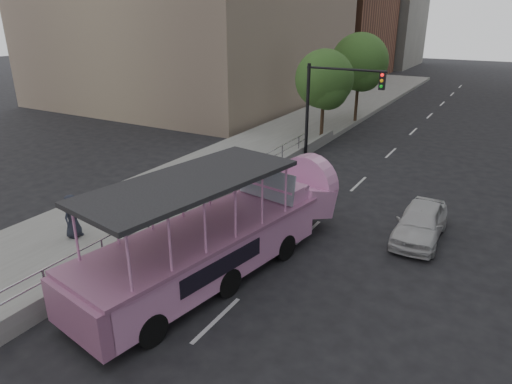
{
  "coord_description": "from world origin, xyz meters",
  "views": [
    {
      "loc": [
        6.93,
        -10.21,
        7.63
      ],
      "look_at": [
        -0.48,
        2.7,
        1.78
      ],
      "focal_mm": 32.0,
      "sensor_mm": 36.0,
      "label": 1
    }
  ],
  "objects": [
    {
      "name": "ground",
      "position": [
        0.0,
        0.0,
        0.0
      ],
      "size": [
        160.0,
        160.0,
        0.0
      ],
      "primitive_type": "plane",
      "color": "black"
    },
    {
      "name": "sidewalk",
      "position": [
        -5.75,
        10.0,
        0.15
      ],
      "size": [
        5.5,
        80.0,
        0.3
      ],
      "primitive_type": "cube",
      "color": "gray",
      "rests_on": "ground"
    },
    {
      "name": "kerb_wall",
      "position": [
        -3.12,
        2.0,
        0.48
      ],
      "size": [
        0.24,
        30.0,
        0.36
      ],
      "primitive_type": "cube",
      "color": "gray",
      "rests_on": "sidewalk"
    },
    {
      "name": "guardrail",
      "position": [
        -3.12,
        2.0,
        1.14
      ],
      "size": [
        0.07,
        22.0,
        0.71
      ],
      "color": "silver",
      "rests_on": "kerb_wall"
    },
    {
      "name": "duck_boat",
      "position": [
        -0.26,
        0.46,
        1.26
      ],
      "size": [
        4.14,
        10.46,
        3.39
      ],
      "color": "black",
      "rests_on": "ground"
    },
    {
      "name": "car",
      "position": [
        4.68,
        5.57,
        0.65
      ],
      "size": [
        1.58,
        3.83,
        1.3
      ],
      "primitive_type": "imported",
      "rotation": [
        0.0,
        0.0,
        0.01
      ],
      "color": "silver",
      "rests_on": "ground"
    },
    {
      "name": "pedestrian_far",
      "position": [
        -5.75,
        -0.9,
        1.08
      ],
      "size": [
        0.61,
        0.84,
        1.57
      ],
      "primitive_type": "imported",
      "rotation": [
        0.0,
        0.0,
        1.73
      ],
      "color": "#222633",
      "rests_on": "sidewalk"
    },
    {
      "name": "parking_sign",
      "position": [
        -3.0,
        3.0,
        1.56
      ],
      "size": [
        0.07,
        0.55,
        2.44
      ],
      "color": "black",
      "rests_on": "ground"
    },
    {
      "name": "traffic_signal",
      "position": [
        -1.7,
        12.5,
        3.5
      ],
      "size": [
        4.2,
        0.32,
        5.2
      ],
      "color": "black",
      "rests_on": "ground"
    },
    {
      "name": "street_tree_near",
      "position": [
        -3.3,
        15.93,
        3.82
      ],
      "size": [
        3.52,
        3.52,
        5.72
      ],
      "color": "#342517",
      "rests_on": "ground"
    },
    {
      "name": "street_tree_far",
      "position": [
        -3.1,
        21.93,
        4.31
      ],
      "size": [
        3.97,
        3.97,
        6.45
      ],
      "color": "#342517",
      "rests_on": "ground"
    }
  ]
}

